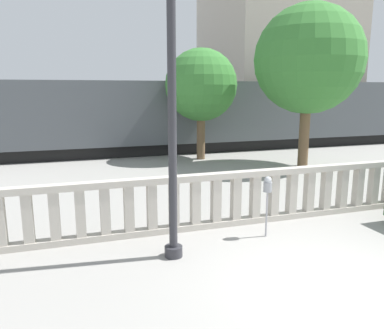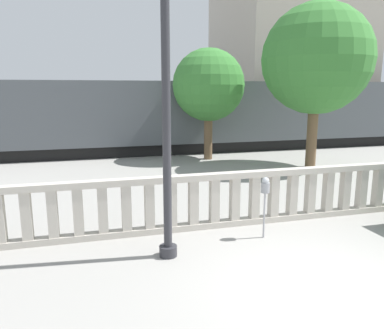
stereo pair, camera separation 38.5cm
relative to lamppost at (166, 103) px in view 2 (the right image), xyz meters
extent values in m
plane|color=gray|center=(2.06, -1.96, -2.87)|extent=(160.00, 160.00, 0.00)
cube|color=#BCB5A8|center=(2.06, 1.20, -2.80)|extent=(15.17, 0.24, 0.14)
cube|color=#BCB5A8|center=(2.06, 1.20, -1.67)|extent=(15.17, 0.24, 0.14)
cube|color=#BCB5A8|center=(-2.62, 1.20, -2.23)|extent=(0.20, 0.20, 0.99)
cube|color=#BCB5A8|center=(-2.13, 1.20, -2.23)|extent=(0.20, 0.20, 0.99)
cube|color=#BCB5A8|center=(-1.64, 1.20, -2.23)|extent=(0.20, 0.20, 0.99)
cube|color=#BCB5A8|center=(-1.14, 1.20, -2.23)|extent=(0.20, 0.20, 0.99)
cube|color=#BCB5A8|center=(-0.65, 1.20, -2.23)|extent=(0.20, 0.20, 0.99)
cube|color=#BCB5A8|center=(-0.16, 1.20, -2.23)|extent=(0.20, 0.20, 0.99)
cube|color=#BCB5A8|center=(0.34, 1.20, -2.23)|extent=(0.20, 0.20, 0.99)
cube|color=#BCB5A8|center=(0.83, 1.20, -2.23)|extent=(0.20, 0.20, 0.99)
cube|color=#BCB5A8|center=(1.32, 1.20, -2.23)|extent=(0.20, 0.20, 0.99)
cube|color=#BCB5A8|center=(1.82, 1.20, -2.23)|extent=(0.20, 0.20, 0.99)
cube|color=#BCB5A8|center=(2.31, 1.20, -2.23)|extent=(0.20, 0.20, 0.99)
cube|color=#BCB5A8|center=(2.80, 1.20, -2.23)|extent=(0.20, 0.20, 0.99)
cube|color=#BCB5A8|center=(3.30, 1.20, -2.23)|extent=(0.20, 0.20, 0.99)
cube|color=#BCB5A8|center=(3.79, 1.20, -2.23)|extent=(0.20, 0.20, 0.99)
cube|color=#BCB5A8|center=(4.29, 1.20, -2.23)|extent=(0.20, 0.20, 0.99)
cube|color=#BCB5A8|center=(4.78, 1.20, -2.23)|extent=(0.20, 0.20, 0.99)
cube|color=#BCB5A8|center=(5.27, 1.20, -2.23)|extent=(0.20, 0.20, 0.99)
cube|color=#BCB5A8|center=(5.77, 1.20, -2.23)|extent=(0.20, 0.20, 0.99)
cylinder|color=#2D2D33|center=(0.00, 0.00, -2.77)|extent=(0.34, 0.34, 0.20)
cylinder|color=#2D2D33|center=(0.00, 0.00, -0.18)|extent=(0.15, 0.15, 4.97)
cylinder|color=#99999E|center=(2.15, 0.35, -2.37)|extent=(0.04, 0.04, 0.99)
cylinder|color=gray|center=(2.15, 0.35, -1.77)|extent=(0.18, 0.18, 0.22)
sphere|color=#B2B7BC|center=(2.15, 0.35, -1.62)|extent=(0.15, 0.15, 0.15)
cube|color=black|center=(5.75, 11.89, -2.59)|extent=(29.20, 2.21, 0.55)
cube|color=#4C5156|center=(5.75, 11.89, -0.85)|extent=(29.80, 2.76, 2.94)
cube|color=black|center=(5.84, 26.92, -2.59)|extent=(19.23, 2.36, 0.55)
cube|color=navy|center=(5.84, 26.92, -0.87)|extent=(19.62, 2.95, 2.90)
cube|color=navy|center=(14.18, 26.92, 0.88)|extent=(2.94, 2.66, 0.60)
cube|color=#ADA393|center=(13.01, 19.33, 4.06)|extent=(9.19, 9.08, 13.85)
cylinder|color=brown|center=(7.26, 6.59, -1.53)|extent=(0.41, 0.41, 2.67)
sphere|color=#387A33|center=(7.26, 6.59, 1.39)|extent=(4.24, 4.24, 4.24)
cylinder|color=brown|center=(3.82, 9.43, -1.81)|extent=(0.37, 0.37, 2.11)
sphere|color=#387A33|center=(3.82, 9.43, 0.43)|extent=(3.17, 3.17, 3.17)
camera|label=1|loc=(-1.69, -6.40, 0.24)|focal=35.00mm
camera|label=2|loc=(-1.32, -6.51, 0.24)|focal=35.00mm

